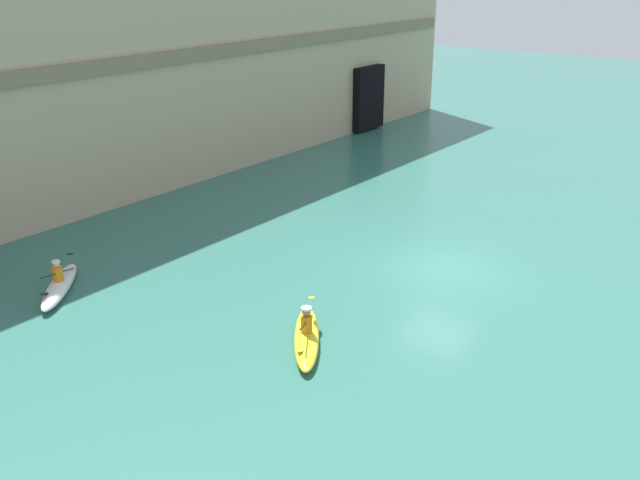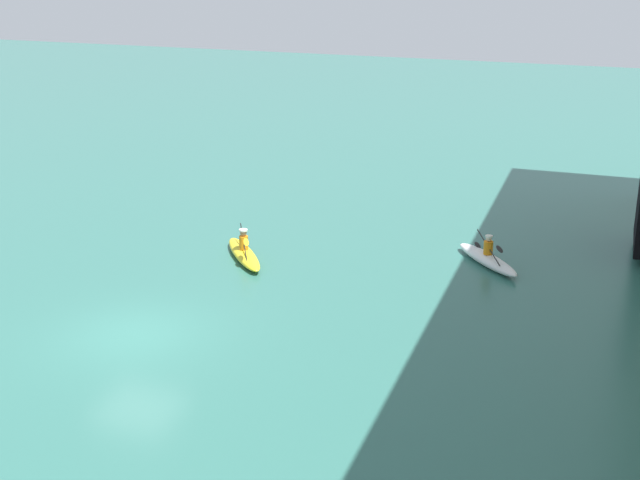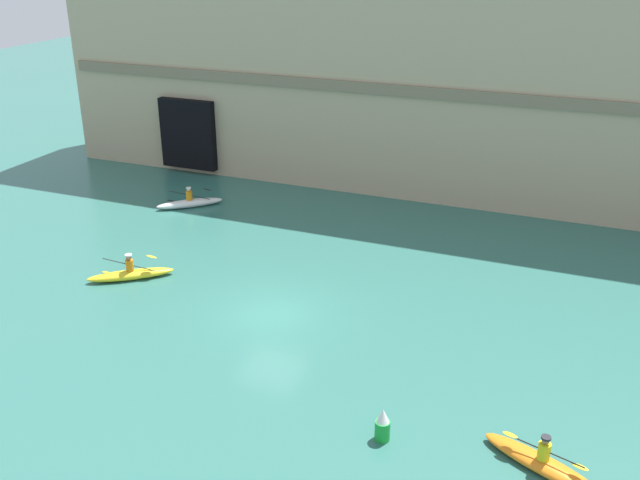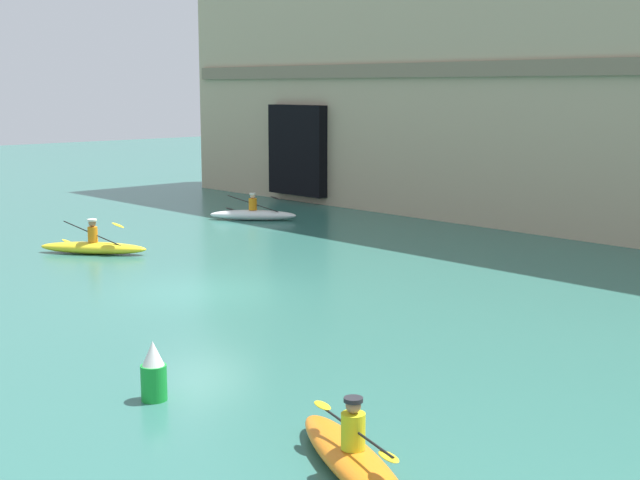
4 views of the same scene
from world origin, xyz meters
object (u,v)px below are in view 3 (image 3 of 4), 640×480
at_px(kayak_yellow, 131,274).
at_px(kayak_white, 190,203).
at_px(kayak_orange, 542,463).
at_px(marker_buoy, 383,426).

relative_size(kayak_yellow, kayak_white, 1.06).
distance_m(kayak_yellow, kayak_white, 8.54).
xyz_separation_m(kayak_orange, marker_buoy, (-4.37, -0.41, 0.26)).
xyz_separation_m(kayak_white, kayak_orange, (19.40, -13.72, -0.02)).
distance_m(kayak_yellow, kayak_orange, 18.04).
relative_size(kayak_white, kayak_orange, 0.86).
height_order(kayak_yellow, marker_buoy, kayak_yellow).
distance_m(kayak_white, marker_buoy, 20.64).
height_order(kayak_yellow, kayak_white, kayak_yellow).
xyz_separation_m(kayak_yellow, marker_buoy, (12.82, -5.89, 0.25)).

